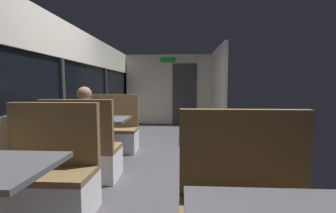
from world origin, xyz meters
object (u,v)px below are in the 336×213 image
object	(u,v)px
seated_passenger	(85,139)
dining_table_mid_window	(100,124)
bench_mid_window_facing_end	(83,155)
bench_mid_window_facing_entry	(113,134)
bench_near_window_facing_entry	(47,181)

from	to	relation	value
seated_passenger	dining_table_mid_window	bearing A→B (deg)	90.00
bench_mid_window_facing_end	seated_passenger	xyz separation A→B (m)	(0.00, 0.07, 0.21)
bench_mid_window_facing_end	bench_mid_window_facing_entry	world-z (taller)	same
bench_near_window_facing_entry	bench_mid_window_facing_entry	bearing A→B (deg)	90.00
bench_near_window_facing_entry	dining_table_mid_window	world-z (taller)	bench_near_window_facing_entry
bench_near_window_facing_entry	bench_mid_window_facing_entry	world-z (taller)	same
bench_mid_window_facing_entry	seated_passenger	world-z (taller)	seated_passenger
dining_table_mid_window	bench_mid_window_facing_entry	xyz separation A→B (m)	(0.00, 0.70, -0.31)
dining_table_mid_window	seated_passenger	xyz separation A→B (m)	(0.00, -0.63, -0.10)
bench_mid_window_facing_entry	seated_passenger	xyz separation A→B (m)	(0.00, -1.33, 0.21)
bench_mid_window_facing_entry	seated_passenger	distance (m)	1.34
bench_near_window_facing_entry	bench_mid_window_facing_entry	xyz separation A→B (m)	(0.00, 2.25, 0.00)
bench_near_window_facing_entry	seated_passenger	size ratio (longest dim) A/B	0.87
seated_passenger	bench_mid_window_facing_end	bearing A→B (deg)	-90.00
bench_mid_window_facing_end	seated_passenger	size ratio (longest dim) A/B	0.87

